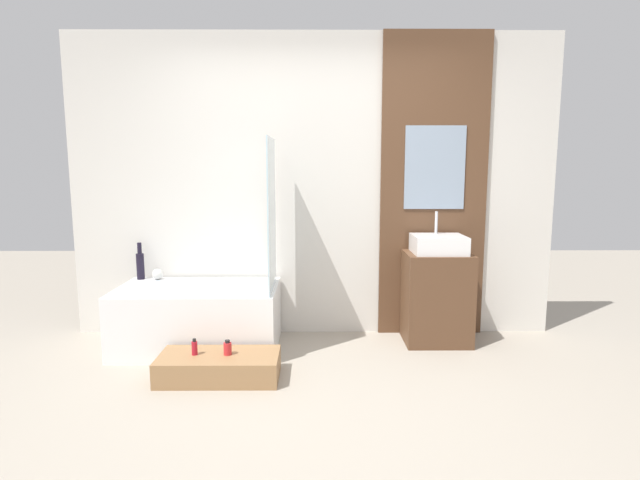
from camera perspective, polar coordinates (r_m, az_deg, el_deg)
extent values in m
plane|color=#A39989|center=(3.15, -0.92, -19.51)|extent=(12.00, 12.00, 0.00)
cube|color=silver|center=(4.37, -0.77, 6.07)|extent=(4.20, 0.06, 2.60)
cube|color=brown|center=(4.44, 12.85, 5.90)|extent=(0.92, 0.03, 2.60)
cube|color=#8C9EB2|center=(4.41, 12.99, 8.06)|extent=(0.52, 0.01, 0.71)
cube|color=white|center=(4.23, -13.68, -8.60)|extent=(1.28, 0.75, 0.51)
cube|color=silver|center=(4.17, -13.80, -5.28)|extent=(1.00, 0.52, 0.01)
cube|color=silver|center=(3.93, -5.54, 2.92)|extent=(0.01, 0.61, 1.19)
cube|color=#997047|center=(3.67, -11.45, -13.98)|extent=(0.84, 0.40, 0.17)
cube|color=brown|center=(4.34, 13.18, -6.44)|extent=(0.54, 0.44, 0.76)
cube|color=white|center=(4.25, 13.39, -0.48)|extent=(0.42, 0.37, 0.15)
cylinder|color=silver|center=(4.32, 13.14, 1.95)|extent=(0.02, 0.02, 0.19)
cylinder|color=black|center=(4.58, -19.84, -2.86)|extent=(0.07, 0.07, 0.22)
cylinder|color=black|center=(4.55, -19.94, -0.89)|extent=(0.04, 0.04, 0.10)
sphere|color=silver|center=(4.53, -18.06, -3.73)|extent=(0.09, 0.09, 0.09)
cylinder|color=#B21928|center=(3.66, -14.14, -11.90)|extent=(0.04, 0.04, 0.10)
cylinder|color=black|center=(3.64, -14.18, -11.04)|extent=(0.02, 0.02, 0.02)
cylinder|color=red|center=(3.61, -10.52, -12.12)|extent=(0.06, 0.06, 0.09)
cylinder|color=black|center=(3.60, -10.54, -11.33)|extent=(0.03, 0.03, 0.02)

